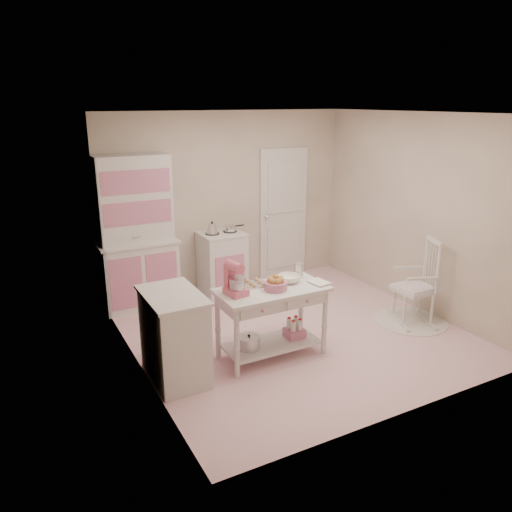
# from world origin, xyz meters

# --- Properties ---
(room_shell) EXTENTS (3.84, 3.84, 2.62)m
(room_shell) POSITION_xyz_m (0.00, 0.00, 1.65)
(room_shell) COLOR pink
(room_shell) RESTS_ON ground
(door) EXTENTS (0.82, 0.05, 2.04)m
(door) POSITION_xyz_m (0.95, 1.87, 1.02)
(door) COLOR silver
(door) RESTS_ON ground
(hutch) EXTENTS (1.06, 0.50, 2.08)m
(hutch) POSITION_xyz_m (-1.44, 1.66, 1.04)
(hutch) COLOR silver
(hutch) RESTS_ON ground
(stove) EXTENTS (0.62, 0.57, 0.92)m
(stove) POSITION_xyz_m (-0.24, 1.61, 0.46)
(stove) COLOR silver
(stove) RESTS_ON ground
(base_cabinet) EXTENTS (0.54, 0.84, 0.92)m
(base_cabinet) POSITION_xyz_m (-1.63, -0.33, 0.46)
(base_cabinet) COLOR silver
(base_cabinet) RESTS_ON ground
(lace_rug) EXTENTS (0.92, 0.92, 0.01)m
(lace_rug) POSITION_xyz_m (1.51, -0.45, 0.01)
(lace_rug) COLOR white
(lace_rug) RESTS_ON ground
(rocking_chair) EXTENTS (0.71, 0.85, 1.10)m
(rocking_chair) POSITION_xyz_m (1.51, -0.45, 0.55)
(rocking_chair) COLOR silver
(rocking_chair) RESTS_ON ground
(work_table) EXTENTS (1.20, 0.60, 0.80)m
(work_table) POSITION_xyz_m (-0.54, -0.39, 0.40)
(work_table) COLOR silver
(work_table) RESTS_ON ground
(stand_mixer) EXTENTS (0.25, 0.31, 0.34)m
(stand_mixer) POSITION_xyz_m (-0.96, -0.37, 0.97)
(stand_mixer) COLOR #D05872
(stand_mixer) RESTS_ON work_table
(cookie_tray) EXTENTS (0.34, 0.24, 0.02)m
(cookie_tray) POSITION_xyz_m (-0.69, -0.21, 0.81)
(cookie_tray) COLOR silver
(cookie_tray) RESTS_ON work_table
(bread_basket) EXTENTS (0.25, 0.25, 0.09)m
(bread_basket) POSITION_xyz_m (-0.52, -0.44, 0.85)
(bread_basket) COLOR #C57192
(bread_basket) RESTS_ON work_table
(mixing_bowl) EXTENTS (0.25, 0.25, 0.08)m
(mixing_bowl) POSITION_xyz_m (-0.28, -0.31, 0.84)
(mixing_bowl) COLOR white
(mixing_bowl) RESTS_ON work_table
(metal_pitcher) EXTENTS (0.10, 0.10, 0.17)m
(metal_pitcher) POSITION_xyz_m (-0.10, -0.23, 0.89)
(metal_pitcher) COLOR silver
(metal_pitcher) RESTS_ON work_table
(recipe_book) EXTENTS (0.20, 0.25, 0.02)m
(recipe_book) POSITION_xyz_m (-0.09, -0.51, 0.81)
(recipe_book) COLOR white
(recipe_book) RESTS_ON work_table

